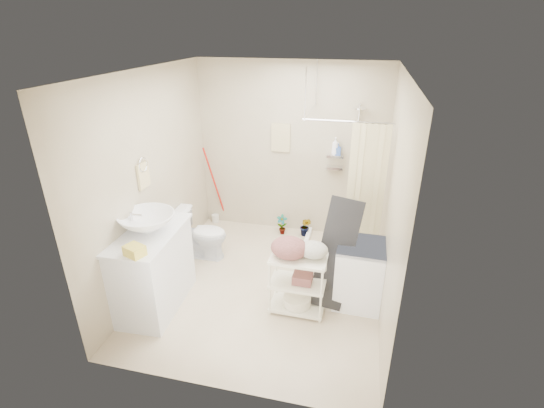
{
  "coord_description": "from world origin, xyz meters",
  "views": [
    {
      "loc": [
        1.03,
        -3.98,
        3.03
      ],
      "look_at": [
        0.03,
        0.25,
        1.04
      ],
      "focal_mm": 26.0,
      "sensor_mm": 36.0,
      "label": 1
    }
  ],
  "objects_px": {
    "vanity": "(153,270)",
    "laundry_rack": "(298,279)",
    "toilet": "(202,233)",
    "washing_machine": "(359,274)"
  },
  "relations": [
    {
      "from": "vanity",
      "to": "toilet",
      "type": "height_order",
      "value": "vanity"
    },
    {
      "from": "vanity",
      "to": "washing_machine",
      "type": "height_order",
      "value": "vanity"
    },
    {
      "from": "vanity",
      "to": "laundry_rack",
      "type": "xyz_separation_m",
      "value": [
        1.63,
        0.28,
        -0.06
      ]
    },
    {
      "from": "vanity",
      "to": "washing_machine",
      "type": "relative_size",
      "value": 1.4
    },
    {
      "from": "toilet",
      "to": "washing_machine",
      "type": "bearing_deg",
      "value": -105.09
    },
    {
      "from": "toilet",
      "to": "washing_machine",
      "type": "height_order",
      "value": "washing_machine"
    },
    {
      "from": "vanity",
      "to": "toilet",
      "type": "bearing_deg",
      "value": 81.55
    },
    {
      "from": "vanity",
      "to": "laundry_rack",
      "type": "height_order",
      "value": "vanity"
    },
    {
      "from": "toilet",
      "to": "vanity",
      "type": "bearing_deg",
      "value": 172.66
    },
    {
      "from": "toilet",
      "to": "washing_machine",
      "type": "distance_m",
      "value": 2.25
    }
  ]
}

